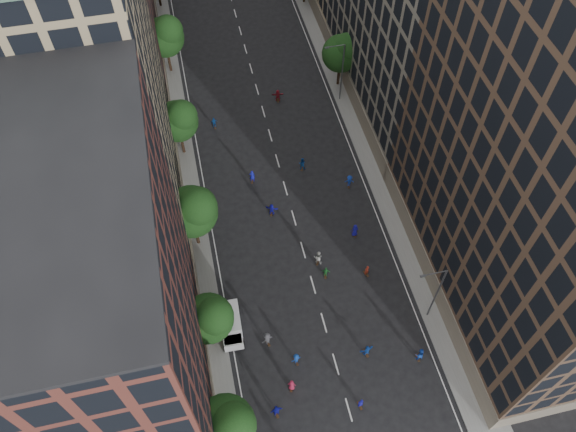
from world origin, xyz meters
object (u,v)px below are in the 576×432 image
(streetlamp_near, at_px, (436,291))
(streetlamp_far, at_px, (341,70))
(skater_1, at_px, (361,403))
(skater_2, at_px, (419,354))
(cargo_van, at_px, (231,325))

(streetlamp_near, distance_m, streetlamp_far, 33.00)
(skater_1, distance_m, skater_2, 7.62)
(skater_1, bearing_deg, cargo_van, -52.29)
(streetlamp_near, distance_m, skater_2, 6.39)
(skater_1, height_order, skater_2, skater_2)
(cargo_van, relative_size, skater_1, 3.04)
(streetlamp_far, distance_m, cargo_van, 36.26)
(streetlamp_far, bearing_deg, skater_1, -102.92)
(skater_1, bearing_deg, streetlamp_far, -110.86)
(cargo_van, xyz_separation_m, skater_2, (17.30, -6.96, -0.34))
(streetlamp_near, height_order, streetlamp_far, same)
(cargo_van, height_order, skater_1, cargo_van)
(streetlamp_far, xyz_separation_m, cargo_van, (-19.66, -30.22, -3.89))
(streetlamp_near, distance_m, cargo_van, 20.24)
(streetlamp_far, height_order, skater_1, streetlamp_far)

